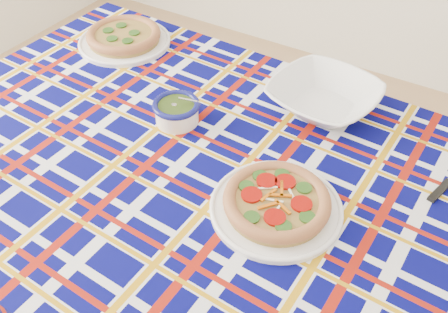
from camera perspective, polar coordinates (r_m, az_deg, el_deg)
The scene contains 6 objects.
dining_table at distance 1.27m, azimuth -1.53°, elevation -3.85°, with size 1.69×1.09×0.77m.
tablecloth at distance 1.25m, azimuth -1.55°, elevation -3.05°, with size 1.68×1.06×0.11m, color #040550, non-canonical shape.
main_focaccia_plate at distance 1.10m, azimuth 6.04°, elevation -5.11°, with size 0.31×0.31×0.06m, color olive, non-canonical shape.
pesto_bowl at distance 1.33m, azimuth -5.45°, elevation 5.32°, with size 0.13×0.13×0.08m, color #1E300D, non-canonical shape.
serving_bowl at distance 1.41m, azimuth 11.32°, elevation 6.68°, with size 0.29×0.29×0.07m, color white.
second_focaccia_plate at distance 1.71m, azimuth -11.38°, elevation 13.36°, with size 0.31×0.31×0.06m, color olive, non-canonical shape.
Camera 1 is at (0.59, -0.60, 1.62)m, focal length 40.00 mm.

